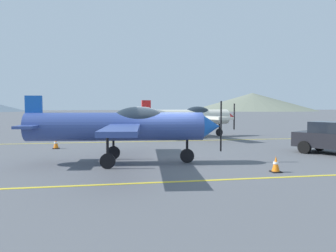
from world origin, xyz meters
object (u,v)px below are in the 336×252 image
Objects in this scene: traffic_cone_front at (56,144)px; airplane_near at (123,126)px; airplane_mid at (190,117)px; traffic_cone_side at (276,164)px.

airplane_near is at bearing -58.48° from traffic_cone_front.
airplane_mid is 15.95× the size of traffic_cone_side.
traffic_cone_side is at bearing -91.53° from airplane_mid.
traffic_cone_side is at bearing -28.46° from airplane_near.
airplane_near is 1.01× the size of airplane_mid.
airplane_near is 16.07× the size of traffic_cone_front.
traffic_cone_front is at bearing -149.19° from airplane_mid.
airplane_near is at bearing 151.54° from traffic_cone_side.
traffic_cone_front is at bearing 121.52° from airplane_near.
airplane_near is 12.58m from airplane_mid.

